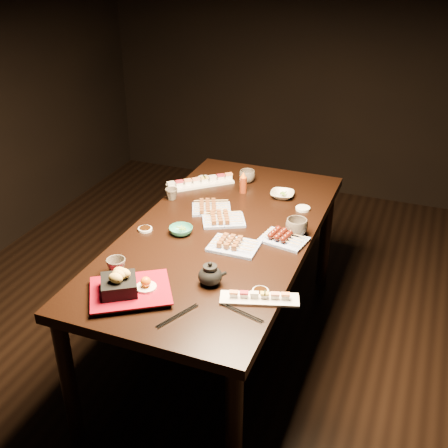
# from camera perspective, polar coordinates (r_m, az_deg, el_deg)

# --- Properties ---
(ground) EXTENTS (5.00, 5.00, 0.00)m
(ground) POSITION_cam_1_polar(r_m,az_deg,el_deg) (3.12, 0.09, -14.90)
(ground) COLOR black
(ground) RESTS_ON ground
(dining_table) EXTENTS (1.22, 1.94, 0.75)m
(dining_table) POSITION_cam_1_polar(r_m,az_deg,el_deg) (3.05, -0.34, -6.96)
(dining_table) COLOR black
(dining_table) RESTS_ON ground
(sushi_platter_near) EXTENTS (0.34, 0.19, 0.04)m
(sushi_platter_near) POSITION_cam_1_polar(r_m,az_deg,el_deg) (2.35, 3.63, -7.32)
(sushi_platter_near) COLOR white
(sushi_platter_near) RESTS_ON dining_table
(sushi_platter_far) EXTENTS (0.37, 0.35, 0.05)m
(sushi_platter_far) POSITION_cam_1_polar(r_m,az_deg,el_deg) (3.36, -2.43, 4.39)
(sushi_platter_far) COLOR white
(sushi_platter_far) RESTS_ON dining_table
(yakitori_plate_center) EXTENTS (0.27, 0.24, 0.06)m
(yakitori_plate_center) POSITION_cam_1_polar(r_m,az_deg,el_deg) (2.93, -0.05, 0.71)
(yakitori_plate_center) COLOR #828EB6
(yakitori_plate_center) RESTS_ON dining_table
(yakitori_plate_right) EXTENTS (0.24, 0.17, 0.06)m
(yakitori_plate_right) POSITION_cam_1_polar(r_m,az_deg,el_deg) (2.70, 1.02, -1.88)
(yakitori_plate_right) COLOR #828EB6
(yakitori_plate_right) RESTS_ON dining_table
(yakitori_plate_left) EXTENTS (0.25, 0.22, 0.05)m
(yakitori_plate_left) POSITION_cam_1_polar(r_m,az_deg,el_deg) (3.05, -1.30, 1.86)
(yakitori_plate_left) COLOR #828EB6
(yakitori_plate_left) RESTS_ON dining_table
(tsukune_plate) EXTENTS (0.24, 0.20, 0.06)m
(tsukune_plate) POSITION_cam_1_polar(r_m,az_deg,el_deg) (2.77, 6.13, -1.23)
(tsukune_plate) COLOR #828EB6
(tsukune_plate) RESTS_ON dining_table
(edamame_bowl_green) EXTENTS (0.13, 0.13, 0.04)m
(edamame_bowl_green) POSITION_cam_1_polar(r_m,az_deg,el_deg) (2.83, -4.40, -0.66)
(edamame_bowl_green) COLOR #2C876C
(edamame_bowl_green) RESTS_ON dining_table
(edamame_bowl_cream) EXTENTS (0.15, 0.15, 0.03)m
(edamame_bowl_cream) POSITION_cam_1_polar(r_m,az_deg,el_deg) (3.22, 5.94, 2.99)
(edamame_bowl_cream) COLOR beige
(edamame_bowl_cream) RESTS_ON dining_table
(tempura_tray) EXTENTS (0.42, 0.40, 0.12)m
(tempura_tray) POSITION_cam_1_polar(r_m,az_deg,el_deg) (2.38, -9.56, -5.95)
(tempura_tray) COLOR black
(tempura_tray) RESTS_ON dining_table
(teacup_near_left) EXTENTS (0.12, 0.12, 0.08)m
(teacup_near_left) POSITION_cam_1_polar(r_m,az_deg,el_deg) (2.54, -10.87, -4.30)
(teacup_near_left) COLOR #4D443B
(teacup_near_left) RESTS_ON dining_table
(teacup_mid_right) EXTENTS (0.14, 0.14, 0.09)m
(teacup_mid_right) POSITION_cam_1_polar(r_m,az_deg,el_deg) (2.82, 7.39, -0.31)
(teacup_mid_right) COLOR #4D443B
(teacup_mid_right) RESTS_ON dining_table
(teacup_far_left) EXTENTS (0.09, 0.09, 0.07)m
(teacup_far_left) POSITION_cam_1_polar(r_m,az_deg,el_deg) (3.18, -5.35, 3.05)
(teacup_far_left) COLOR #4D443B
(teacup_far_left) RESTS_ON dining_table
(teacup_far_right) EXTENTS (0.10, 0.10, 0.07)m
(teacup_far_right) POSITION_cam_1_polar(r_m,az_deg,el_deg) (3.39, 2.38, 4.87)
(teacup_far_right) COLOR #4D443B
(teacup_far_right) RESTS_ON dining_table
(teapot) EXTENTS (0.16, 0.16, 0.11)m
(teapot) POSITION_cam_1_polar(r_m,az_deg,el_deg) (2.43, -1.41, -5.03)
(teapot) COLOR black
(teapot) RESTS_ON dining_table
(condiment_bottle) EXTENTS (0.05, 0.05, 0.13)m
(condiment_bottle) POSITION_cam_1_polar(r_m,az_deg,el_deg) (3.24, 1.96, 4.26)
(condiment_bottle) COLOR #66230D
(condiment_bottle) RESTS_ON dining_table
(sauce_dish_west) EXTENTS (0.08, 0.08, 0.01)m
(sauce_dish_west) POSITION_cam_1_polar(r_m,az_deg,el_deg) (2.89, -8.02, -0.53)
(sauce_dish_west) COLOR white
(sauce_dish_west) RESTS_ON dining_table
(sauce_dish_east) EXTENTS (0.10, 0.10, 0.01)m
(sauce_dish_east) POSITION_cam_1_polar(r_m,az_deg,el_deg) (3.09, 8.01, 1.57)
(sauce_dish_east) COLOR white
(sauce_dish_east) RESTS_ON dining_table
(sauce_dish_se) EXTENTS (0.08, 0.08, 0.01)m
(sauce_dish_se) POSITION_cam_1_polar(r_m,az_deg,el_deg) (2.40, 3.72, -6.86)
(sauce_dish_se) COLOR white
(sauce_dish_se) RESTS_ON dining_table
(sauce_dish_nw) EXTENTS (0.10, 0.10, 0.01)m
(sauce_dish_nw) POSITION_cam_1_polar(r_m,az_deg,el_deg) (3.43, -2.05, 4.64)
(sauce_dish_nw) COLOR white
(sauce_dish_nw) RESTS_ON dining_table
(chopsticks_near) EXTENTS (0.10, 0.20, 0.01)m
(chopsticks_near) POSITION_cam_1_polar(r_m,az_deg,el_deg) (2.27, -4.76, -9.27)
(chopsticks_near) COLOR black
(chopsticks_near) RESTS_ON dining_table
(chopsticks_se) EXTENTS (0.21, 0.08, 0.01)m
(chopsticks_se) POSITION_cam_1_polar(r_m,az_deg,el_deg) (2.28, 1.76, -8.94)
(chopsticks_se) COLOR black
(chopsticks_se) RESTS_ON dining_table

